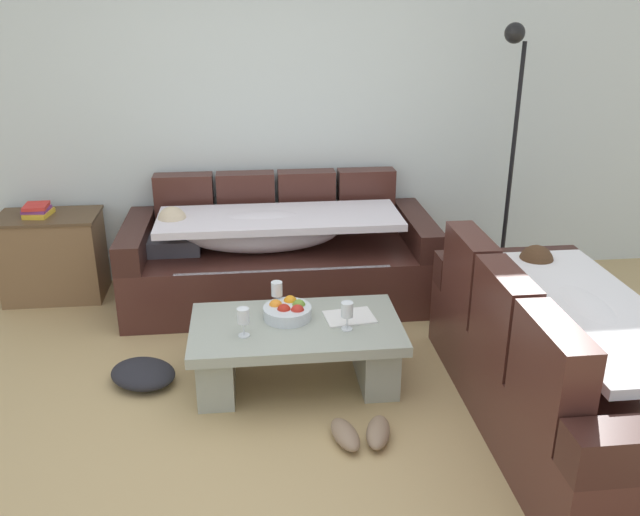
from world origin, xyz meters
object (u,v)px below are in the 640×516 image
object	(u,v)px
book_stack_on_cabinet	(37,210)
floor_lamp	(509,143)
wine_glass_near_right	(347,311)
wine_glass_near_left	(243,317)
wine_glass_far_back	(277,290)
side_cabinet	(53,256)
fruit_bowl	(288,311)
pair_of_shoes	(362,433)
couch_along_wall	(276,257)
open_magazine	(349,317)
coffee_table	(296,346)
couch_near_window	(563,365)
crumpled_garment	(143,374)

from	to	relation	value
book_stack_on_cabinet	floor_lamp	size ratio (longest dim) A/B	0.12
book_stack_on_cabinet	wine_glass_near_right	bearing A→B (deg)	-36.11
wine_glass_near_left	book_stack_on_cabinet	bearing A→B (deg)	134.29
wine_glass_far_back	side_cabinet	world-z (taller)	side_cabinet
fruit_bowl	pair_of_shoes	bearing A→B (deg)	-64.45
book_stack_on_cabinet	couch_along_wall	bearing A→B (deg)	-7.57
wine_glass_near_left	open_magazine	xyz separation A→B (m)	(0.61, 0.15, -0.11)
coffee_table	couch_near_window	bearing A→B (deg)	-21.24
wine_glass_far_back	pair_of_shoes	xyz separation A→B (m)	(0.38, -0.82, -0.45)
wine_glass_near_left	book_stack_on_cabinet	distance (m)	2.10
side_cabinet	coffee_table	bearing A→B (deg)	-39.32
book_stack_on_cabinet	pair_of_shoes	world-z (taller)	book_stack_on_cabinet
couch_along_wall	open_magazine	distance (m)	1.18
coffee_table	book_stack_on_cabinet	size ratio (longest dim) A/B	5.34
couch_along_wall	crumpled_garment	distance (m)	1.39
coffee_table	wine_glass_near_right	size ratio (longest dim) A/B	7.23
couch_along_wall	coffee_table	world-z (taller)	couch_along_wall
couch_along_wall	crumpled_garment	bearing A→B (deg)	-127.70
wine_glass_near_right	crumpled_garment	xyz separation A→B (m)	(-1.17, 0.18, -0.44)
fruit_bowl	couch_near_window	bearing A→B (deg)	-23.74
open_magazine	couch_near_window	bearing A→B (deg)	-35.74
pair_of_shoes	crumpled_garment	size ratio (longest dim) A/B	0.89
coffee_table	book_stack_on_cabinet	bearing A→B (deg)	141.67
fruit_bowl	book_stack_on_cabinet	size ratio (longest dim) A/B	1.25
fruit_bowl	wine_glass_far_back	xyz separation A→B (m)	(-0.06, 0.14, 0.07)
wine_glass_near_right	book_stack_on_cabinet	size ratio (longest dim) A/B	0.74
coffee_table	crumpled_garment	xyz separation A→B (m)	(-0.89, 0.08, -0.18)
couch_near_window	book_stack_on_cabinet	size ratio (longest dim) A/B	8.81
couch_near_window	book_stack_on_cabinet	bearing A→B (deg)	58.37
coffee_table	book_stack_on_cabinet	world-z (taller)	book_stack_on_cabinet
coffee_table	fruit_bowl	bearing A→B (deg)	114.50
open_magazine	wine_glass_near_right	bearing A→B (deg)	-111.32
couch_near_window	book_stack_on_cabinet	world-z (taller)	couch_near_window
couch_along_wall	floor_lamp	world-z (taller)	floor_lamp
fruit_bowl	couch_along_wall	bearing A→B (deg)	91.14
side_cabinet	book_stack_on_cabinet	xyz separation A→B (m)	(-0.06, -0.00, 0.36)
crumpled_garment	side_cabinet	bearing A→B (deg)	121.56
wine_glass_near_left	side_cabinet	size ratio (longest dim) A/B	0.23
couch_near_window	wine_glass_near_right	world-z (taller)	couch_near_window
wine_glass_far_back	open_magazine	world-z (taller)	wine_glass_far_back
wine_glass_far_back	open_magazine	distance (m)	0.46
side_cabinet	floor_lamp	distance (m)	3.46
couch_along_wall	wine_glass_far_back	xyz separation A→B (m)	(-0.03, -0.94, 0.16)
wine_glass_near_left	wine_glass_near_right	xyz separation A→B (m)	(0.57, 0.01, 0.00)
fruit_bowl	wine_glass_near_left	xyz separation A→B (m)	(-0.25, -0.20, 0.07)
coffee_table	side_cabinet	size ratio (longest dim) A/B	1.67
couch_along_wall	wine_glass_far_back	size ratio (longest dim) A/B	13.28
couch_along_wall	couch_near_window	size ratio (longest dim) A/B	1.11
open_magazine	side_cabinet	xyz separation A→B (m)	(-2.01, 1.35, -0.06)
wine_glass_near_left	wine_glass_near_right	bearing A→B (deg)	1.44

